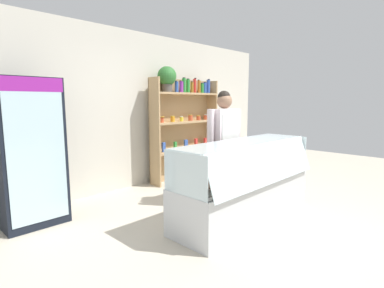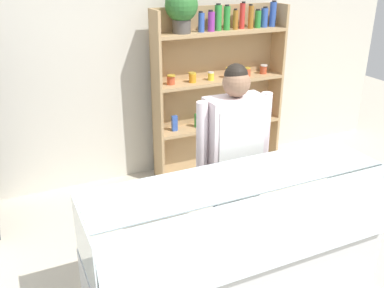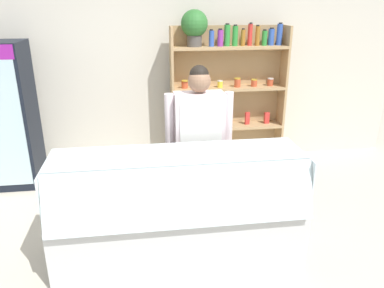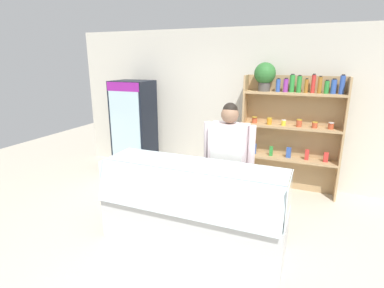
{
  "view_description": "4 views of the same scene",
  "coord_description": "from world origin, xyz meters",
  "px_view_note": "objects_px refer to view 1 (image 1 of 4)",
  "views": [
    {
      "loc": [
        -3.19,
        -2.2,
        1.51
      ],
      "look_at": [
        -0.34,
        0.57,
        0.94
      ],
      "focal_mm": 28.0,
      "sensor_mm": 36.0,
      "label": 1
    },
    {
      "loc": [
        -1.4,
        -2.27,
        2.38
      ],
      "look_at": [
        -0.11,
        0.56,
        1.03
      ],
      "focal_mm": 40.0,
      "sensor_mm": 36.0,
      "label": 2
    },
    {
      "loc": [
        -0.32,
        -2.96,
        2.21
      ],
      "look_at": [
        0.13,
        0.3,
        0.95
      ],
      "focal_mm": 35.0,
      "sensor_mm": 36.0,
      "label": 3
    },
    {
      "loc": [
        1.2,
        -3.06,
        2.17
      ],
      "look_at": [
        -0.33,
        0.61,
        1.04
      ],
      "focal_mm": 28.0,
      "sensor_mm": 36.0,
      "label": 4
    }
  ],
  "objects_px": {
    "deli_display_case": "(244,195)",
    "shop_clerk": "(224,138)",
    "drinks_fridge": "(29,152)",
    "shelving_unit": "(181,114)"
  },
  "relations": [
    {
      "from": "shelving_unit",
      "to": "shop_clerk",
      "type": "xyz_separation_m",
      "value": [
        -0.54,
        -1.48,
        -0.27
      ]
    },
    {
      "from": "shop_clerk",
      "to": "shelving_unit",
      "type": "bearing_deg",
      "value": 69.94
    },
    {
      "from": "deli_display_case",
      "to": "shop_clerk",
      "type": "bearing_deg",
      "value": 63.99
    },
    {
      "from": "deli_display_case",
      "to": "shop_clerk",
      "type": "xyz_separation_m",
      "value": [
        0.27,
        0.56,
        0.67
      ]
    },
    {
      "from": "shelving_unit",
      "to": "shop_clerk",
      "type": "distance_m",
      "value": 1.6
    },
    {
      "from": "drinks_fridge",
      "to": "shelving_unit",
      "type": "height_order",
      "value": "shelving_unit"
    },
    {
      "from": "drinks_fridge",
      "to": "deli_display_case",
      "type": "relative_size",
      "value": 0.82
    },
    {
      "from": "drinks_fridge",
      "to": "shelving_unit",
      "type": "bearing_deg",
      "value": 4.67
    },
    {
      "from": "drinks_fridge",
      "to": "shop_clerk",
      "type": "bearing_deg",
      "value": -29.2
    },
    {
      "from": "drinks_fridge",
      "to": "deli_display_case",
      "type": "height_order",
      "value": "drinks_fridge"
    }
  ]
}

